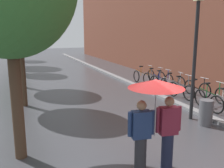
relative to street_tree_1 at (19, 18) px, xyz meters
The scene contains 18 objects.
ground_plane 7.49m from the street_tree_1, 65.81° to the right, with size 80.00×80.00×0.00m, color #38383D.
building_facade 13.39m from the street_tree_1, 17.36° to the left, with size 8.00×36.00×9.98m, color brown.
kerb_strip 7.92m from the street_tree_1, 33.93° to the left, with size 0.30×36.00×0.12m, color slate.
street_tree_1 is the anchor object (origin of this frame).
street_tree_2 4.10m from the street_tree_1, 92.04° to the left, with size 2.60×2.60×5.61m.
street_tree_3 9.19m from the street_tree_1, 90.16° to the left, with size 2.37×2.37×4.88m.
street_tree_4 13.05m from the street_tree_1, 91.34° to the left, with size 3.07×3.07×5.57m.
street_tree_5 17.61m from the street_tree_1, 89.92° to the left, with size 2.32×2.32×4.34m.
parked_bicycle_1 8.30m from the street_tree_1, 20.73° to the right, with size 1.12×0.77×0.96m.
parked_bicycle_2 8.11m from the street_tree_1, 14.13° to the right, with size 1.17×0.84×0.96m.
parked_bicycle_3 7.79m from the street_tree_1, ahead, with size 1.14×0.80×0.96m.
parked_bicycle_4 7.86m from the street_tree_1, ahead, with size 1.13×0.78×0.96m.
parked_bicycle_5 7.85m from the street_tree_1, ahead, with size 1.16×0.83×0.96m.
parked_bicycle_6 8.03m from the street_tree_1, 13.77° to the left, with size 1.12×0.77×0.96m.
parked_bicycle_7 8.17m from the street_tree_1, 21.11° to the left, with size 1.10×0.73×0.96m.
couple_under_umbrella 6.98m from the street_tree_1, 69.16° to the right, with size 1.21×1.19×2.05m.
street_lamp_post 6.62m from the street_tree_1, 35.80° to the right, with size 0.24×0.24×4.29m.
litter_bin 7.64m from the street_tree_1, 39.91° to the right, with size 0.44×0.44×0.85m, color #4C4C51.
Camera 1 is at (-3.12, -4.63, 3.05)m, focal length 40.68 mm.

